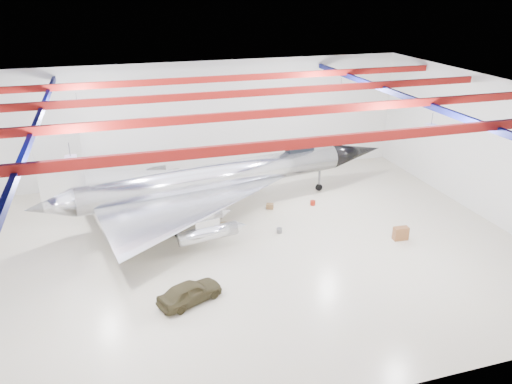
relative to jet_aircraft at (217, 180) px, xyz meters
name	(u,v)px	position (x,y,z in m)	size (l,w,h in m)	color
floor	(241,248)	(0.27, -6.47, -2.77)	(40.00, 40.00, 0.00)	beige
wall_back	(198,121)	(0.27, 8.53, 2.73)	(40.00, 40.00, 0.00)	silver
wall_right	(488,149)	(20.27, -6.47, 2.73)	(30.00, 30.00, 0.00)	silver
ceiling	(239,94)	(0.27, -6.47, 8.23)	(40.00, 40.00, 0.00)	#0A0F38
ceiling_structure	(240,105)	(0.27, -6.47, 7.56)	(39.50, 29.50, 1.08)	maroon
jet_aircraft	(217,180)	(0.00, 0.00, 0.00)	(30.79, 20.51, 8.44)	silver
jeep	(190,292)	(-4.35, -11.87, -2.10)	(1.59, 3.95, 1.34)	#3D361E
desk	(401,233)	(11.80, -8.64, -2.27)	(1.09, 0.54, 1.00)	brown
crate_ply	(134,237)	(-6.99, -2.98, -2.56)	(0.59, 0.47, 0.41)	olive
toolbox_red	(186,209)	(-2.53, 0.81, -2.60)	(0.49, 0.39, 0.34)	#A42010
engine_drum	(279,230)	(3.63, -5.05, -2.58)	(0.42, 0.42, 0.38)	#59595B
parts_bin	(270,206)	(4.33, -0.67, -2.56)	(0.60, 0.48, 0.42)	olive
crate_small	(133,208)	(-6.64, 2.39, -2.62)	(0.42, 0.34, 0.30)	#59595B
tool_chest	(313,203)	(8.05, -1.06, -2.57)	(0.44, 0.44, 0.40)	#A42010
oil_barrel	(224,225)	(-0.16, -2.92, -2.59)	(0.52, 0.42, 0.36)	olive
spares_box	(252,188)	(4.04, 3.58, -2.57)	(0.45, 0.45, 0.41)	#59595B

